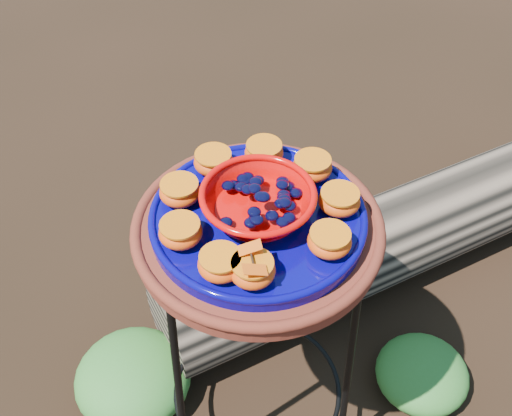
{
  "coord_description": "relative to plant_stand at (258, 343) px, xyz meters",
  "views": [
    {
      "loc": [
        -0.12,
        -0.77,
        1.57
      ],
      "look_at": [
        -0.0,
        0.0,
        0.78
      ],
      "focal_mm": 45.0,
      "sensor_mm": 36.0,
      "label": 1
    }
  ],
  "objects": [
    {
      "name": "plant_stand",
      "position": [
        0.0,
        0.0,
        0.0
      ],
      "size": [
        0.44,
        0.44,
        0.7
      ],
      "primitive_type": null,
      "color": "black",
      "rests_on": "ground"
    },
    {
      "name": "terracotta_saucer",
      "position": [
        0.0,
        0.0,
        0.37
      ],
      "size": [
        0.45,
        0.45,
        0.04
      ],
      "primitive_type": "cylinder",
      "color": "maroon",
      "rests_on": "plant_stand"
    },
    {
      "name": "cobalt_plate",
      "position": [
        0.0,
        0.0,
        0.4
      ],
      "size": [
        0.38,
        0.38,
        0.03
      ],
      "primitive_type": "cylinder",
      "color": "#0B0459",
      "rests_on": "terracotta_saucer"
    },
    {
      "name": "red_bowl",
      "position": [
        0.0,
        0.0,
        0.44
      ],
      "size": [
        0.19,
        0.19,
        0.05
      ],
      "primitive_type": null,
      "color": "#CB0705",
      "rests_on": "cobalt_plate"
    },
    {
      "name": "glass_gems",
      "position": [
        0.0,
        0.0,
        0.48
      ],
      "size": [
        0.15,
        0.15,
        0.03
      ],
      "primitive_type": null,
      "color": "black",
      "rests_on": "red_bowl"
    },
    {
      "name": "orange_half_0",
      "position": [
        -0.03,
        -0.14,
        0.43
      ],
      "size": [
        0.07,
        0.07,
        0.04
      ],
      "primitive_type": "ellipsoid",
      "color": "red",
      "rests_on": "cobalt_plate"
    },
    {
      "name": "orange_half_1",
      "position": [
        0.1,
        -0.1,
        0.43
      ],
      "size": [
        0.07,
        0.07,
        0.04
      ],
      "primitive_type": "ellipsoid",
      "color": "red",
      "rests_on": "cobalt_plate"
    },
    {
      "name": "orange_half_2",
      "position": [
        0.14,
        -0.01,
        0.43
      ],
      "size": [
        0.07,
        0.07,
        0.04
      ],
      "primitive_type": "ellipsoid",
      "color": "red",
      "rests_on": "cobalt_plate"
    },
    {
      "name": "orange_half_3",
      "position": [
        0.12,
        0.09,
        0.43
      ],
      "size": [
        0.07,
        0.07,
        0.04
      ],
      "primitive_type": "ellipsoid",
      "color": "red",
      "rests_on": "cobalt_plate"
    },
    {
      "name": "orange_half_4",
      "position": [
        0.03,
        0.14,
        0.43
      ],
      "size": [
        0.07,
        0.07,
        0.04
      ],
      "primitive_type": "ellipsoid",
      "color": "red",
      "rests_on": "cobalt_plate"
    },
    {
      "name": "orange_half_5",
      "position": [
        -0.06,
        0.13,
        0.43
      ],
      "size": [
        0.07,
        0.07,
        0.04
      ],
      "primitive_type": "ellipsoid",
      "color": "red",
      "rests_on": "cobalt_plate"
    },
    {
      "name": "orange_half_6",
      "position": [
        -0.13,
        0.06,
        0.43
      ],
      "size": [
        0.07,
        0.07,
        0.04
      ],
      "primitive_type": "ellipsoid",
      "color": "red",
      "rests_on": "cobalt_plate"
    },
    {
      "name": "orange_half_7",
      "position": [
        -0.14,
        -0.04,
        0.43
      ],
      "size": [
        0.07,
        0.07,
        0.04
      ],
      "primitive_type": "ellipsoid",
      "color": "red",
      "rests_on": "cobalt_plate"
    },
    {
      "name": "orange_half_8",
      "position": [
        -0.08,
        -0.12,
        0.43
      ],
      "size": [
        0.07,
        0.07,
        0.04
      ],
      "primitive_type": "ellipsoid",
      "color": "red",
      "rests_on": "cobalt_plate"
    },
    {
      "name": "butterfly",
      "position": [
        -0.03,
        -0.14,
        0.46
      ],
      "size": [
        0.08,
        0.05,
        0.01
      ],
      "primitive_type": null,
      "rotation": [
        0.0,
        0.0,
        0.02
      ],
      "color": "#E0520E",
      "rests_on": "orange_half_0"
    },
    {
      "name": "driftwood_log",
      "position": [
        0.47,
        0.44,
        -0.21
      ],
      "size": [
        1.49,
        0.82,
        0.27
      ],
      "primitive_type": null,
      "rotation": [
        0.0,
        0.0,
        0.33
      ],
      "color": "black",
      "rests_on": "ground"
    },
    {
      "name": "foliage_left",
      "position": [
        -0.31,
        0.12,
        -0.27
      ],
      "size": [
        0.3,
        0.3,
        0.15
      ],
      "primitive_type": "ellipsoid",
      "color": "#306E29",
      "rests_on": "ground"
    },
    {
      "name": "foliage_right",
      "position": [
        0.45,
        0.03,
        -0.29
      ],
      "size": [
        0.25,
        0.25,
        0.12
      ],
      "primitive_type": "ellipsoid",
      "color": "#306E29",
      "rests_on": "ground"
    },
    {
      "name": "foliage_back",
      "position": [
        -0.13,
        0.67,
        -0.27
      ],
      "size": [
        0.32,
        0.32,
        0.16
      ],
      "primitive_type": "ellipsoid",
      "color": "#306E29",
      "rests_on": "ground"
    }
  ]
}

